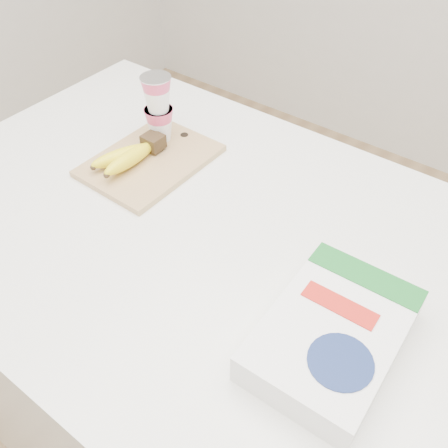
# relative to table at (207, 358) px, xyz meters

# --- Properties ---
(room) EXTENTS (4.00, 4.00, 4.00)m
(room) POSITION_rel_table_xyz_m (0.00, 0.00, 0.83)
(room) COLOR tan
(room) RESTS_ON ground
(table) EXTENTS (1.37, 0.92, 1.03)m
(table) POSITION_rel_table_xyz_m (0.00, 0.00, 0.00)
(table) COLOR white
(table) RESTS_ON ground
(cutting_board) EXTENTS (0.23, 0.31, 0.02)m
(cutting_board) POSITION_rel_table_xyz_m (-0.24, 0.10, 0.52)
(cutting_board) COLOR tan
(cutting_board) RESTS_ON table
(bananas) EXTENTS (0.09, 0.19, 0.06)m
(bananas) POSITION_rel_table_xyz_m (-0.26, 0.06, 0.55)
(bananas) COLOR #382816
(bananas) RESTS_ON cutting_board
(yogurt_stack) EXTENTS (0.08, 0.08, 0.17)m
(yogurt_stack) POSITION_rel_table_xyz_m (-0.27, 0.18, 0.62)
(yogurt_stack) COLOR white
(yogurt_stack) RESTS_ON cutting_board
(cereal_box) EXTENTS (0.21, 0.30, 0.07)m
(cereal_box) POSITION_rel_table_xyz_m (0.36, -0.09, 0.55)
(cereal_box) COLOR white
(cereal_box) RESTS_ON table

